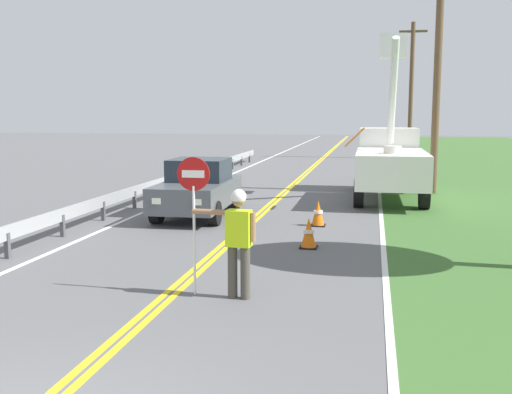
{
  "coord_description": "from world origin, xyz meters",
  "views": [
    {
      "loc": [
        3.3,
        -4.4,
        3.05
      ],
      "look_at": [
        0.79,
        8.41,
        1.2
      ],
      "focal_mm": 41.82,
      "sensor_mm": 36.0,
      "label": 1
    }
  ],
  "objects_px": {
    "stop_sign_paddle": "(194,195)",
    "traffic_cone_lead": "(309,233)",
    "flagger_worker": "(238,236)",
    "utility_pole_mid": "(411,89)",
    "oncoming_sedan_nearest": "(198,189)",
    "utility_bucket_truck": "(390,158)",
    "traffic_cone_mid": "(318,214)",
    "utility_pole_near": "(437,73)"
  },
  "relations": [
    {
      "from": "utility_pole_mid",
      "to": "oncoming_sedan_nearest",
      "type": "bearing_deg",
      "value": -106.92
    },
    {
      "from": "utility_pole_mid",
      "to": "traffic_cone_lead",
      "type": "bearing_deg",
      "value": -97.68
    },
    {
      "from": "utility_pole_near",
      "to": "traffic_cone_mid",
      "type": "xyz_separation_m",
      "value": [
        -3.7,
        -7.44,
        -4.18
      ]
    },
    {
      "from": "utility_pole_mid",
      "to": "traffic_cone_mid",
      "type": "bearing_deg",
      "value": -98.58
    },
    {
      "from": "stop_sign_paddle",
      "to": "flagger_worker",
      "type": "bearing_deg",
      "value": -4.5
    },
    {
      "from": "utility_bucket_truck",
      "to": "traffic_cone_mid",
      "type": "bearing_deg",
      "value": -108.47
    },
    {
      "from": "utility_pole_near",
      "to": "utility_bucket_truck",
      "type": "bearing_deg",
      "value": -140.15
    },
    {
      "from": "stop_sign_paddle",
      "to": "utility_bucket_truck",
      "type": "xyz_separation_m",
      "value": [
        3.5,
        12.63,
        -0.28
      ]
    },
    {
      "from": "utility_pole_mid",
      "to": "traffic_cone_lead",
      "type": "distance_m",
      "value": 28.53
    },
    {
      "from": "traffic_cone_lead",
      "to": "stop_sign_paddle",
      "type": "bearing_deg",
      "value": -111.35
    },
    {
      "from": "flagger_worker",
      "to": "oncoming_sedan_nearest",
      "type": "xyz_separation_m",
      "value": [
        -2.91,
        7.47,
        -0.21
      ]
    },
    {
      "from": "stop_sign_paddle",
      "to": "traffic_cone_lead",
      "type": "distance_m",
      "value": 4.38
    },
    {
      "from": "oncoming_sedan_nearest",
      "to": "utility_pole_mid",
      "type": "relative_size",
      "value": 0.46
    },
    {
      "from": "flagger_worker",
      "to": "utility_pole_mid",
      "type": "xyz_separation_m",
      "value": [
        4.52,
        31.89,
        3.6
      ]
    },
    {
      "from": "flagger_worker",
      "to": "traffic_cone_mid",
      "type": "xyz_separation_m",
      "value": [
        0.71,
        6.66,
        -0.71
      ]
    },
    {
      "from": "flagger_worker",
      "to": "traffic_cone_lead",
      "type": "height_order",
      "value": "flagger_worker"
    },
    {
      "from": "flagger_worker",
      "to": "traffic_cone_mid",
      "type": "distance_m",
      "value": 6.73
    },
    {
      "from": "stop_sign_paddle",
      "to": "oncoming_sedan_nearest",
      "type": "distance_m",
      "value": 7.76
    },
    {
      "from": "stop_sign_paddle",
      "to": "traffic_cone_lead",
      "type": "height_order",
      "value": "stop_sign_paddle"
    },
    {
      "from": "flagger_worker",
      "to": "traffic_cone_lead",
      "type": "xyz_separation_m",
      "value": [
        0.75,
        3.93,
        -0.71
      ]
    },
    {
      "from": "traffic_cone_lead",
      "to": "utility_pole_mid",
      "type": "bearing_deg",
      "value": 82.32
    },
    {
      "from": "flagger_worker",
      "to": "traffic_cone_lead",
      "type": "distance_m",
      "value": 4.07
    },
    {
      "from": "utility_bucket_truck",
      "to": "oncoming_sedan_nearest",
      "type": "relative_size",
      "value": 1.65
    },
    {
      "from": "stop_sign_paddle",
      "to": "traffic_cone_lead",
      "type": "xyz_separation_m",
      "value": [
        1.51,
        3.87,
        -1.37
      ]
    },
    {
      "from": "stop_sign_paddle",
      "to": "oncoming_sedan_nearest",
      "type": "bearing_deg",
      "value": 106.16
    },
    {
      "from": "utility_pole_near",
      "to": "traffic_cone_mid",
      "type": "relative_size",
      "value": 12.38
    },
    {
      "from": "traffic_cone_lead",
      "to": "traffic_cone_mid",
      "type": "relative_size",
      "value": 1.0
    },
    {
      "from": "flagger_worker",
      "to": "stop_sign_paddle",
      "type": "xyz_separation_m",
      "value": [
        -0.77,
        0.06,
        0.66
      ]
    },
    {
      "from": "stop_sign_paddle",
      "to": "utility_bucket_truck",
      "type": "distance_m",
      "value": 13.11
    },
    {
      "from": "oncoming_sedan_nearest",
      "to": "traffic_cone_lead",
      "type": "xyz_separation_m",
      "value": [
        3.66,
        -3.53,
        -0.5
      ]
    },
    {
      "from": "utility_bucket_truck",
      "to": "utility_pole_near",
      "type": "relative_size",
      "value": 0.79
    },
    {
      "from": "flagger_worker",
      "to": "oncoming_sedan_nearest",
      "type": "height_order",
      "value": "flagger_worker"
    },
    {
      "from": "utility_pole_near",
      "to": "traffic_cone_lead",
      "type": "height_order",
      "value": "utility_pole_near"
    },
    {
      "from": "oncoming_sedan_nearest",
      "to": "utility_bucket_truck",
      "type": "bearing_deg",
      "value": 42.81
    },
    {
      "from": "traffic_cone_lead",
      "to": "traffic_cone_mid",
      "type": "height_order",
      "value": "same"
    },
    {
      "from": "traffic_cone_mid",
      "to": "traffic_cone_lead",
      "type": "bearing_deg",
      "value": -89.27
    },
    {
      "from": "utility_pole_mid",
      "to": "traffic_cone_lead",
      "type": "relative_size",
      "value": 12.75
    },
    {
      "from": "utility_pole_near",
      "to": "traffic_cone_lead",
      "type": "relative_size",
      "value": 12.38
    },
    {
      "from": "flagger_worker",
      "to": "utility_pole_near",
      "type": "relative_size",
      "value": 0.21
    },
    {
      "from": "stop_sign_paddle",
      "to": "traffic_cone_lead",
      "type": "bearing_deg",
      "value": 68.65
    },
    {
      "from": "utility_pole_mid",
      "to": "traffic_cone_lead",
      "type": "height_order",
      "value": "utility_pole_mid"
    },
    {
      "from": "flagger_worker",
      "to": "stop_sign_paddle",
      "type": "distance_m",
      "value": 1.02
    }
  ]
}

